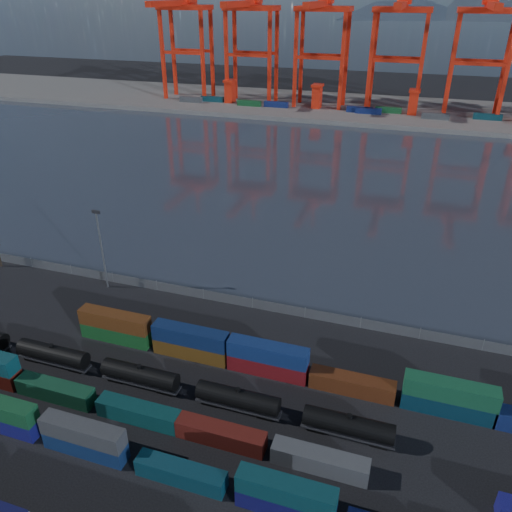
% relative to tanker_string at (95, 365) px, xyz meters
% --- Properties ---
extents(ground, '(700.00, 700.00, 0.00)m').
position_rel_tanker_string_xyz_m(ground, '(17.03, -3.05, -1.92)').
color(ground, black).
rests_on(ground, ground).
extents(harbor_water, '(700.00, 700.00, 0.00)m').
position_rel_tanker_string_xyz_m(harbor_water, '(17.03, 101.95, -1.91)').
color(harbor_water, '#29303C').
rests_on(harbor_water, ground).
extents(far_quay, '(700.00, 70.00, 2.00)m').
position_rel_tanker_string_xyz_m(far_quay, '(17.03, 206.95, -0.92)').
color(far_quay, '#514F4C').
rests_on(far_quay, ground).
extents(container_row_south, '(139.72, 2.32, 4.94)m').
position_rel_tanker_string_xyz_m(container_row_south, '(0.38, -13.12, 0.19)').
color(container_row_south, '#37393C').
rests_on(container_row_south, ground).
extents(container_row_mid, '(129.82, 2.47, 5.25)m').
position_rel_tanker_string_xyz_m(container_row_mid, '(-2.74, -6.16, -0.34)').
color(container_row_mid, '#44464A').
rests_on(container_row_mid, ground).
extents(container_row_north, '(142.08, 2.54, 5.42)m').
position_rel_tanker_string_xyz_m(container_row_north, '(34.10, 8.60, 0.41)').
color(container_row_north, navy).
rests_on(container_row_north, ground).
extents(tanker_string, '(89.94, 2.67, 3.82)m').
position_rel_tanker_string_xyz_m(tanker_string, '(0.00, 0.00, 0.00)').
color(tanker_string, black).
rests_on(tanker_string, ground).
extents(waterfront_fence, '(160.12, 0.12, 2.20)m').
position_rel_tanker_string_xyz_m(waterfront_fence, '(17.03, 24.95, -0.91)').
color(waterfront_fence, '#595B5E').
rests_on(waterfront_fence, ground).
extents(yard_light_mast, '(1.60, 0.40, 16.60)m').
position_rel_tanker_string_xyz_m(yard_light_mast, '(-12.97, 22.95, 7.38)').
color(yard_light_mast, slate).
rests_on(yard_light_mast, ground).
extents(gantry_cranes, '(200.22, 48.42, 65.57)m').
position_rel_tanker_string_xyz_m(gantry_cranes, '(9.53, 200.21, 38.28)').
color(gantry_cranes, red).
rests_on(gantry_cranes, ground).
extents(quay_containers, '(172.58, 10.99, 2.60)m').
position_rel_tanker_string_xyz_m(quay_containers, '(6.04, 192.41, 1.38)').
color(quay_containers, navy).
rests_on(quay_containers, far_quay).
extents(straddle_carriers, '(140.00, 7.00, 11.10)m').
position_rel_tanker_string_xyz_m(straddle_carriers, '(14.53, 196.95, 5.90)').
color(straddle_carriers, red).
rests_on(straddle_carriers, far_quay).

